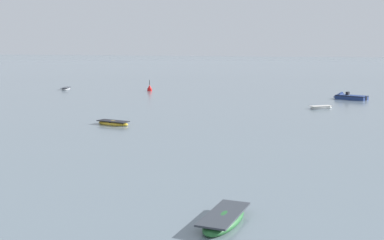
{
  "coord_description": "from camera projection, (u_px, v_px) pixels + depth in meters",
  "views": [
    {
      "loc": [
        1.61,
        2.24,
        8.71
      ],
      "look_at": [
        -16.1,
        52.29,
        0.73
      ],
      "focal_mm": 46.64,
      "sensor_mm": 36.0,
      "label": 1
    }
  ],
  "objects": [
    {
      "name": "motorboat_moored_2",
      "position": [
        347.0,
        98.0,
        81.17
      ],
      "size": [
        5.94,
        3.97,
        1.93
      ],
      "rotation": [
        0.0,
        0.0,
        2.74
      ],
      "color": "navy",
      "rests_on": "ground"
    },
    {
      "name": "rowboat_moored_2",
      "position": [
        321.0,
        107.0,
        69.2
      ],
      "size": [
        3.41,
        3.03,
        0.54
      ],
      "rotation": [
        0.0,
        0.0,
        3.81
      ],
      "color": "white",
      "rests_on": "ground"
    },
    {
      "name": "rowboat_moored_4",
      "position": [
        113.0,
        123.0,
        55.1
      ],
      "size": [
        4.16,
        2.04,
        0.63
      ],
      "rotation": [
        0.0,
        0.0,
        2.96
      ],
      "color": "gold",
      "rests_on": "ground"
    },
    {
      "name": "channel_buoy",
      "position": [
        150.0,
        89.0,
        95.49
      ],
      "size": [
        0.9,
        0.9,
        2.3
      ],
      "color": "red",
      "rests_on": "ground"
    },
    {
      "name": "rowboat_moored_0",
      "position": [
        66.0,
        89.0,
        98.77
      ],
      "size": [
        2.42,
        4.02,
        0.6
      ],
      "rotation": [
        0.0,
        0.0,
        5.03
      ],
      "color": "gray",
      "rests_on": "ground"
    },
    {
      "name": "rowboat_moored_3",
      "position": [
        224.0,
        219.0,
        24.62
      ],
      "size": [
        1.76,
        4.6,
        0.72
      ],
      "rotation": [
        0.0,
        0.0,
        4.67
      ],
      "color": "#23602D",
      "rests_on": "ground"
    }
  ]
}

